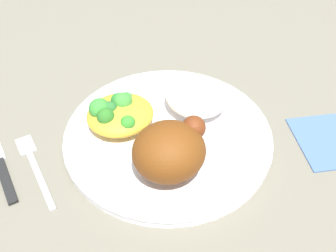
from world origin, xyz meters
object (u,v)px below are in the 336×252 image
(plate, at_px, (168,135))
(napkin, at_px, (325,141))
(roasted_chicken, at_px, (170,150))
(fork, at_px, (35,166))
(rice_pile, at_px, (197,96))
(mac_cheese_with_broccoli, at_px, (118,113))

(plate, height_order, napkin, plate)
(roasted_chicken, bearing_deg, plate, 69.06)
(roasted_chicken, xyz_separation_m, fork, (-0.16, 0.09, -0.05))
(roasted_chicken, distance_m, rice_pile, 0.13)
(fork, height_order, napkin, fork)
(mac_cheese_with_broccoli, height_order, fork, mac_cheese_with_broccoli)
(mac_cheese_with_broccoli, bearing_deg, napkin, -27.61)
(plate, relative_size, roasted_chicken, 2.92)
(rice_pile, xyz_separation_m, fork, (-0.24, -0.01, -0.03))
(rice_pile, distance_m, napkin, 0.19)
(plate, height_order, fork, plate)
(plate, bearing_deg, rice_pile, 29.58)
(plate, distance_m, rice_pile, 0.07)
(plate, bearing_deg, fork, 172.81)
(mac_cheese_with_broccoli, relative_size, napkin, 0.91)
(roasted_chicken, distance_m, fork, 0.19)
(rice_pile, bearing_deg, roasted_chicken, -130.88)
(roasted_chicken, xyz_separation_m, napkin, (0.23, -0.03, -0.05))
(roasted_chicken, bearing_deg, fork, 151.28)
(plate, height_order, rice_pile, rice_pile)
(napkin, bearing_deg, plate, 155.91)
(roasted_chicken, distance_m, mac_cheese_with_broccoli, 0.11)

